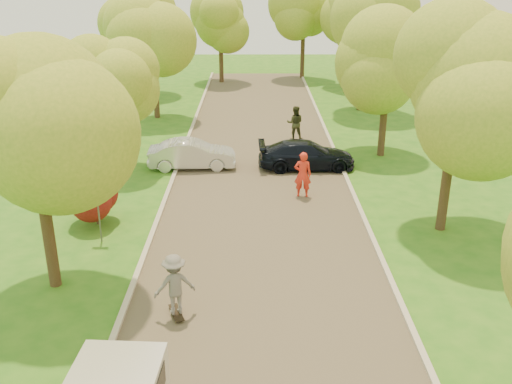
{
  "coord_description": "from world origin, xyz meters",
  "views": [
    {
      "loc": [
        -0.28,
        -14.54,
        9.36
      ],
      "look_at": [
        -0.19,
        5.55,
        1.3
      ],
      "focal_mm": 40.0,
      "sensor_mm": 36.0,
      "label": 1
    }
  ],
  "objects_px": {
    "person_striped": "(303,175)",
    "skateboarder": "(175,284)",
    "dark_sedan": "(306,155)",
    "person_olive": "(295,123)",
    "longboard": "(176,313)",
    "silver_sedan": "(192,154)",
    "street_sign": "(97,202)"
  },
  "relations": [
    {
      "from": "silver_sedan",
      "to": "dark_sedan",
      "type": "distance_m",
      "value": 5.6
    },
    {
      "from": "person_olive",
      "to": "silver_sedan",
      "type": "bearing_deg",
      "value": 45.84
    },
    {
      "from": "person_striped",
      "to": "person_olive",
      "type": "bearing_deg",
      "value": -85.4
    },
    {
      "from": "street_sign",
      "to": "dark_sedan",
      "type": "bearing_deg",
      "value": 44.5
    },
    {
      "from": "dark_sedan",
      "to": "skateboarder",
      "type": "distance_m",
      "value": 13.56
    },
    {
      "from": "skateboarder",
      "to": "person_striped",
      "type": "distance_m",
      "value": 9.97
    },
    {
      "from": "silver_sedan",
      "to": "longboard",
      "type": "height_order",
      "value": "silver_sedan"
    },
    {
      "from": "skateboarder",
      "to": "person_olive",
      "type": "height_order",
      "value": "person_olive"
    },
    {
      "from": "longboard",
      "to": "person_olive",
      "type": "bearing_deg",
      "value": -124.91
    },
    {
      "from": "dark_sedan",
      "to": "person_olive",
      "type": "distance_m",
      "value": 4.93
    },
    {
      "from": "person_olive",
      "to": "longboard",
      "type": "bearing_deg",
      "value": 79.14
    },
    {
      "from": "dark_sedan",
      "to": "person_striped",
      "type": "xyz_separation_m",
      "value": [
        -0.49,
        -3.69,
        0.33
      ]
    },
    {
      "from": "silver_sedan",
      "to": "person_striped",
      "type": "xyz_separation_m",
      "value": [
        5.11,
        -3.75,
        0.31
      ]
    },
    {
      "from": "skateboarder",
      "to": "longboard",
      "type": "bearing_deg",
      "value": 180.0
    },
    {
      "from": "silver_sedan",
      "to": "person_striped",
      "type": "distance_m",
      "value": 6.35
    },
    {
      "from": "street_sign",
      "to": "skateboarder",
      "type": "bearing_deg",
      "value": -55.04
    },
    {
      "from": "longboard",
      "to": "person_olive",
      "type": "distance_m",
      "value": 18.2
    },
    {
      "from": "street_sign",
      "to": "silver_sedan",
      "type": "bearing_deg",
      "value": 72.68
    },
    {
      "from": "street_sign",
      "to": "person_olive",
      "type": "xyz_separation_m",
      "value": [
        7.87,
        12.88,
        -0.59
      ]
    },
    {
      "from": "person_striped",
      "to": "skateboarder",
      "type": "bearing_deg",
      "value": 70.7
    },
    {
      "from": "longboard",
      "to": "skateboarder",
      "type": "bearing_deg",
      "value": 180.0
    },
    {
      "from": "longboard",
      "to": "skateboarder",
      "type": "relative_size",
      "value": 0.53
    },
    {
      "from": "longboard",
      "to": "person_striped",
      "type": "height_order",
      "value": "person_striped"
    },
    {
      "from": "skateboarder",
      "to": "person_olive",
      "type": "distance_m",
      "value": 18.18
    },
    {
      "from": "dark_sedan",
      "to": "longboard",
      "type": "distance_m",
      "value": 13.57
    },
    {
      "from": "dark_sedan",
      "to": "person_striped",
      "type": "relative_size",
      "value": 2.33
    },
    {
      "from": "skateboarder",
      "to": "person_striped",
      "type": "relative_size",
      "value": 0.9
    },
    {
      "from": "person_striped",
      "to": "person_olive",
      "type": "distance_m",
      "value": 8.61
    },
    {
      "from": "silver_sedan",
      "to": "skateboarder",
      "type": "distance_m",
      "value": 12.77
    },
    {
      "from": "longboard",
      "to": "person_striped",
      "type": "xyz_separation_m",
      "value": [
        4.31,
        8.99,
        0.91
      ]
    },
    {
      "from": "person_olive",
      "to": "person_striped",
      "type": "bearing_deg",
      "value": 91.98
    },
    {
      "from": "street_sign",
      "to": "silver_sedan",
      "type": "height_order",
      "value": "street_sign"
    }
  ]
}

